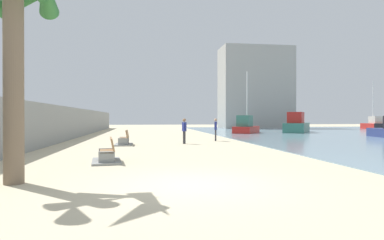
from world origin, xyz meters
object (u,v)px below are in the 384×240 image
at_px(boat_outer, 374,124).
at_px(bench_far, 124,141).
at_px(palm_tree, 14,21).
at_px(person_walking, 184,129).
at_px(bench_near, 107,156).
at_px(boat_distant, 246,126).
at_px(person_standing, 216,128).
at_px(boat_far_right, 297,125).

bearing_deg(boat_outer, bench_far, -146.16).
xyz_separation_m(palm_tree, person_walking, (6.21, 12.82, -3.36)).
relative_size(bench_near, boat_outer, 0.29).
relative_size(bench_far, boat_distant, 0.29).
bearing_deg(palm_tree, person_standing, 59.62).
bearing_deg(bench_near, boat_outer, 41.80).
height_order(bench_near, boat_outer, boat_outer).
distance_m(bench_near, person_standing, 13.21).
height_order(boat_distant, boat_far_right, boat_distant).
relative_size(bench_near, person_standing, 1.28).
height_order(palm_tree, bench_far, palm_tree).
bearing_deg(boat_distant, bench_far, -131.12).
distance_m(palm_tree, person_walking, 14.64).
height_order(bench_near, bench_far, same).
relative_size(person_walking, boat_far_right, 0.25).
bearing_deg(boat_distant, bench_near, -119.52).
bearing_deg(boat_outer, boat_distant, -157.66).
bearing_deg(palm_tree, person_walking, 64.15).
height_order(bench_near, boat_distant, boat_distant).
height_order(palm_tree, boat_distant, boat_distant).
bearing_deg(boat_distant, person_standing, -117.43).
distance_m(bench_near, person_walking, 9.79).
relative_size(person_walking, boat_outer, 0.23).
bearing_deg(bench_far, boat_distant, 48.88).
height_order(bench_near, person_standing, person_standing).
distance_m(palm_tree, boat_distant, 31.38).
bearing_deg(bench_near, person_walking, 64.50).
bearing_deg(boat_distant, boat_far_right, 6.80).
bearing_deg(boat_far_right, bench_far, -141.35).
bearing_deg(boat_distant, person_walking, -121.84).
bearing_deg(person_standing, bench_far, -157.11).
height_order(person_standing, boat_distant, boat_distant).
height_order(person_walking, boat_distant, boat_distant).
bearing_deg(boat_far_right, palm_tree, -127.81).
bearing_deg(person_walking, bench_far, -173.95).
relative_size(bench_far, boat_outer, 0.28).
height_order(bench_far, person_standing, person_standing).
relative_size(bench_far, boat_far_right, 0.31).
bearing_deg(boat_far_right, boat_distant, -173.20).
bearing_deg(person_standing, boat_distant, 62.57).
xyz_separation_m(palm_tree, bench_far, (2.21, 12.40, -4.15)).
relative_size(person_walking, person_standing, 1.00).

